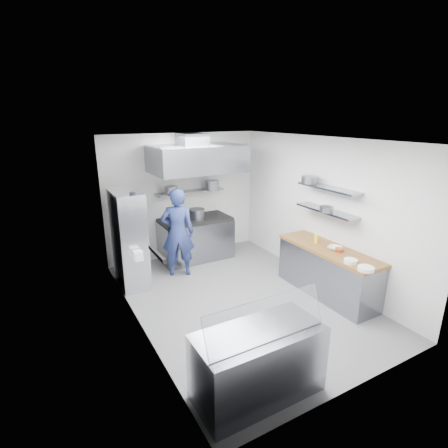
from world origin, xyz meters
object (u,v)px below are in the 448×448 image
gas_range (196,240)px  wire_rack (129,239)px  chef (178,233)px  display_case (258,363)px

gas_range → wire_rack: 1.79m
chef → wire_rack: 0.97m
gas_range → chef: chef is taller
gas_range → wire_rack: wire_rack is taller
wire_rack → display_case: wire_rack is taller
gas_range → display_case: 4.25m
gas_range → display_case: gas_range is taller
gas_range → chef: (-0.66, -0.60, 0.46)m
chef → gas_range: bearing=-115.6°
gas_range → chef: size_ratio=0.88×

